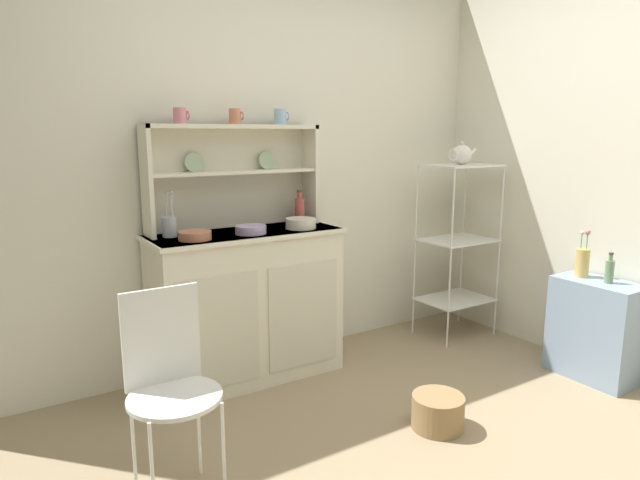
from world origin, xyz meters
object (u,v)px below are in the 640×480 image
(side_shelf_blue, at_px, (595,329))
(jam_bottle, at_px, (300,210))
(hutch_cabinet, at_px, (247,304))
(oil_bottle, at_px, (609,271))
(bakers_rack, at_px, (458,234))
(hutch_shelf_unit, at_px, (232,167))
(porcelain_teapot, at_px, (462,155))
(wire_chair, at_px, (169,376))
(floor_basket, at_px, (438,412))
(flower_vase, at_px, (583,261))
(cup_rose_0, at_px, (180,116))
(bowl_mixing_large, at_px, (195,235))
(utensil_jar, at_px, (170,226))

(side_shelf_blue, distance_m, jam_bottle, 1.91)
(hutch_cabinet, relative_size, oil_bottle, 6.22)
(bakers_rack, bearing_deg, hutch_shelf_unit, 168.74)
(jam_bottle, distance_m, oil_bottle, 1.84)
(jam_bottle, xyz_separation_m, porcelain_teapot, (1.15, -0.24, 0.33))
(wire_chair, bearing_deg, hutch_shelf_unit, 52.43)
(oil_bottle, bearing_deg, side_shelf_blue, 90.00)
(floor_basket, bearing_deg, porcelain_teapot, 40.92)
(flower_vase, bearing_deg, jam_bottle, 140.88)
(floor_basket, bearing_deg, hutch_cabinet, 117.35)
(side_shelf_blue, relative_size, oil_bottle, 3.31)
(hutch_cabinet, bearing_deg, flower_vase, -29.70)
(jam_bottle, xyz_separation_m, oil_bottle, (1.32, -1.24, -0.30))
(cup_rose_0, height_order, bowl_mixing_large, cup_rose_0)
(bakers_rack, distance_m, jam_bottle, 1.20)
(flower_vase, distance_m, oil_bottle, 0.17)
(floor_basket, height_order, bowl_mixing_large, bowl_mixing_large)
(wire_chair, bearing_deg, bakers_rack, 15.03)
(bakers_rack, height_order, jam_bottle, bakers_rack)
(side_shelf_blue, distance_m, porcelain_teapot, 1.40)
(floor_basket, height_order, cup_rose_0, cup_rose_0)
(utensil_jar, distance_m, porcelain_teapot, 2.02)
(utensil_jar, relative_size, oil_bottle, 1.39)
(side_shelf_blue, height_order, bowl_mixing_large, bowl_mixing_large)
(side_shelf_blue, relative_size, utensil_jar, 2.38)
(side_shelf_blue, bearing_deg, flower_vase, 89.86)
(utensil_jar, bearing_deg, bowl_mixing_large, -60.31)
(hutch_shelf_unit, xyz_separation_m, flower_vase, (1.74, -1.15, -0.55))
(wire_chair, height_order, flower_vase, flower_vase)
(bowl_mixing_large, xyz_separation_m, jam_bottle, (0.74, 0.16, 0.06))
(hutch_cabinet, height_order, cup_rose_0, cup_rose_0)
(porcelain_teapot, bearing_deg, bakers_rack, 0.00)
(floor_basket, relative_size, bowl_mixing_large, 1.48)
(bakers_rack, bearing_deg, wire_chair, -163.03)
(hutch_cabinet, distance_m, flower_vase, 2.01)
(side_shelf_blue, relative_size, floor_basket, 2.29)
(hutch_cabinet, bearing_deg, wire_chair, -130.50)
(jam_bottle, distance_m, utensil_jar, 0.83)
(floor_basket, xyz_separation_m, jam_bottle, (-0.13, 1.13, 0.89))
(hutch_shelf_unit, xyz_separation_m, cup_rose_0, (-0.31, -0.04, 0.29))
(oil_bottle, bearing_deg, bowl_mixing_large, 152.25)
(hutch_shelf_unit, height_order, flower_vase, hutch_shelf_unit)
(bakers_rack, distance_m, flower_vase, 0.86)
(flower_vase, bearing_deg, cup_rose_0, 151.45)
(floor_basket, relative_size, utensil_jar, 1.04)
(jam_bottle, bearing_deg, flower_vase, -39.12)
(hutch_cabinet, distance_m, hutch_shelf_unit, 0.81)
(bakers_rack, bearing_deg, oil_bottle, -80.47)
(bakers_rack, distance_m, utensil_jar, 2.00)
(cup_rose_0, relative_size, oil_bottle, 0.48)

